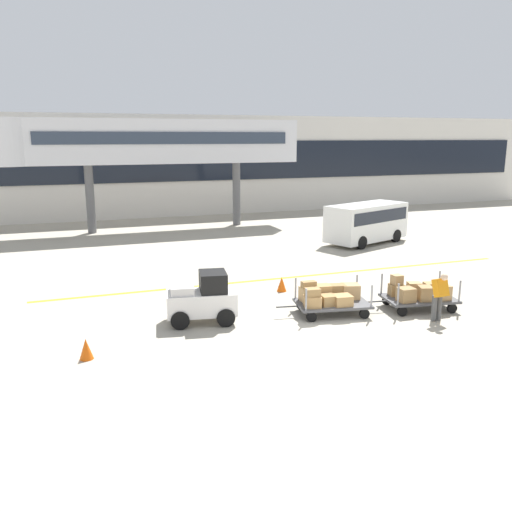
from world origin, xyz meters
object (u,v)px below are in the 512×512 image
Objects in this scene: baggage_tug at (202,299)px; baggage_cart_middle at (419,294)px; baggage_cart_lead at (329,297)px; safety_cone_far at (86,349)px; baggage_handler at (439,294)px; shuttle_van at (367,220)px; safety_cone_near at (282,284)px.

baggage_cart_middle is (7.03, -1.21, -0.22)m from baggage_tug.
baggage_cart_lead is 7.62m from safety_cone_far.
baggage_tug is 7.29m from baggage_handler.
baggage_tug reaches higher than baggage_cart_lead.
shuttle_van is (4.52, 11.66, 0.37)m from baggage_handler.
baggage_tug is 7.14m from baggage_cart_middle.
baggage_cart_middle reaches higher than baggage_cart_lead.
baggage_tug is 4.10× the size of safety_cone_near.
baggage_handler is at bearing -3.77° from safety_cone_far.
shuttle_van is at bearing 53.27° from baggage_cart_lead.
baggage_cart_middle reaches higher than safety_cone_near.
safety_cone_near is 1.00× the size of safety_cone_far.
baggage_cart_lead reaches higher than safety_cone_near.
shuttle_van is 9.39× the size of safety_cone_near.
baggage_handler reaches higher than baggage_cart_lead.
baggage_cart_lead is 12.35m from shuttle_van.
baggage_handler is 10.44m from safety_cone_far.
safety_cone_near is (-3.30, 4.68, -0.59)m from baggage_handler.
baggage_handler is 0.30× the size of shuttle_van.
baggage_tug is at bearing 170.25° from baggage_cart_middle.
baggage_cart_lead is 1.97× the size of baggage_handler.
baggage_handler is at bearing -111.18° from shuttle_van.
shuttle_van is at bearing 36.33° from safety_cone_far.
baggage_cart_lead is 3.38m from baggage_handler.
safety_cone_far is (-7.10, -3.99, 0.00)m from safety_cone_near.
baggage_cart_middle is at bearing 82.86° from baggage_handler.
safety_cone_near is at bearing -138.24° from shuttle_van.
shuttle_van reaches higher than safety_cone_near.
baggage_cart_middle is 5.60× the size of safety_cone_far.
baggage_cart_middle is at bearing -112.66° from shuttle_van.
shuttle_van reaches higher than baggage_handler.
baggage_cart_middle is at bearing 2.75° from safety_cone_far.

